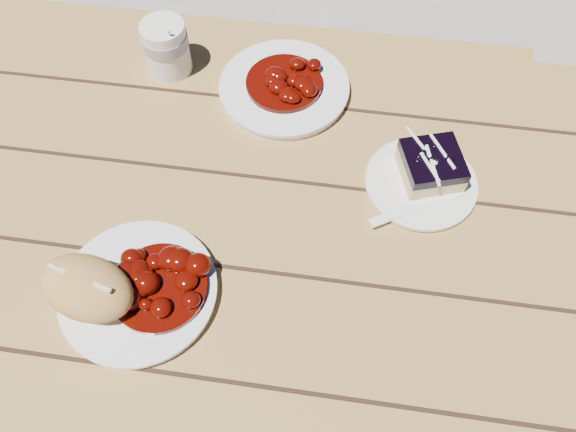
# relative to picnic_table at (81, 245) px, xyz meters

# --- Properties ---
(ground) EXTENTS (60.00, 60.00, 0.00)m
(ground) POSITION_rel_picnic_table_xyz_m (0.00, 0.00, -0.59)
(ground) COLOR #9D988E
(ground) RESTS_ON ground
(picnic_table) EXTENTS (2.00, 1.55, 0.75)m
(picnic_table) POSITION_rel_picnic_table_xyz_m (0.00, 0.00, 0.00)
(picnic_table) COLOR olive
(picnic_table) RESTS_ON ground
(main_plate) EXTENTS (0.21, 0.21, 0.02)m
(main_plate) POSITION_rel_picnic_table_xyz_m (0.19, -0.14, 0.17)
(main_plate) COLOR white
(main_plate) RESTS_ON picnic_table
(goulash_stew) EXTENTS (0.13, 0.13, 0.04)m
(goulash_stew) POSITION_rel_picnic_table_xyz_m (0.22, -0.13, 0.20)
(goulash_stew) COLOR #530902
(goulash_stew) RESTS_ON main_plate
(bread_roll) EXTENTS (0.15, 0.12, 0.07)m
(bread_roll) POSITION_rel_picnic_table_xyz_m (0.13, -0.16, 0.21)
(bread_roll) COLOR tan
(bread_roll) RESTS_ON main_plate
(dessert_plate) EXTENTS (0.17, 0.17, 0.01)m
(dessert_plate) POSITION_rel_picnic_table_xyz_m (0.57, 0.10, 0.17)
(dessert_plate) COLOR white
(dessert_plate) RESTS_ON picnic_table
(blueberry_cake) EXTENTS (0.11, 0.11, 0.05)m
(blueberry_cake) POSITION_rel_picnic_table_xyz_m (0.58, 0.12, 0.20)
(blueberry_cake) COLOR #ECCB81
(blueberry_cake) RESTS_ON dessert_plate
(fork_dessert) EXTENTS (0.15, 0.10, 0.00)m
(fork_dessert) POSITION_rel_picnic_table_xyz_m (0.55, 0.05, 0.17)
(fork_dessert) COLOR white
(fork_dessert) RESTS_ON dessert_plate
(coffee_cup) EXTENTS (0.08, 0.08, 0.09)m
(coffee_cup) POSITION_rel_picnic_table_xyz_m (0.12, 0.29, 0.21)
(coffee_cup) COLOR white
(coffee_cup) RESTS_ON picnic_table
(second_plate) EXTENTS (0.22, 0.22, 0.02)m
(second_plate) POSITION_rel_picnic_table_xyz_m (0.33, 0.27, 0.17)
(second_plate) COLOR white
(second_plate) RESTS_ON picnic_table
(second_stew) EXTENTS (0.13, 0.13, 0.04)m
(second_stew) POSITION_rel_picnic_table_xyz_m (0.33, 0.27, 0.20)
(second_stew) COLOR #530902
(second_stew) RESTS_ON second_plate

